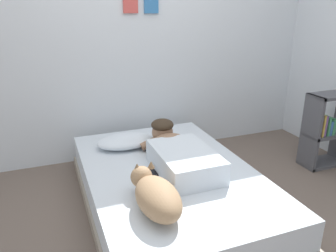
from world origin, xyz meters
TOP-DOWN VIEW (x-y plane):
  - ground_plane at (0.00, 0.00)m, footprint 11.62×11.62m
  - back_wall at (-0.00, 1.41)m, footprint 3.81×0.12m
  - bed at (-0.14, 0.23)m, footprint 1.30×1.98m
  - pillow at (-0.35, 0.79)m, footprint 0.52×0.32m
  - person_lying at (-0.05, 0.29)m, footprint 0.43×0.92m
  - dog at (-0.42, -0.25)m, footprint 0.26×0.57m
  - coffee_cup at (-0.05, 0.68)m, footprint 0.12×0.09m
  - cell_phone at (-0.28, 0.23)m, footprint 0.07×0.14m
  - bookshelf at (1.59, 0.38)m, footprint 0.45×0.24m

SIDE VIEW (x-z plane):
  - ground_plane at x=0.00m, z-range 0.00..0.00m
  - bed at x=-0.14m, z-range 0.00..0.33m
  - cell_phone at x=-0.28m, z-range 0.33..0.34m
  - coffee_cup at x=-0.05m, z-range 0.33..0.41m
  - bookshelf at x=1.59m, z-range 0.01..0.76m
  - pillow at x=-0.35m, z-range 0.33..0.44m
  - dog at x=-0.42m, z-range 0.33..0.54m
  - person_lying at x=-0.05m, z-range 0.30..0.57m
  - back_wall at x=0.00m, z-range 0.00..2.50m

